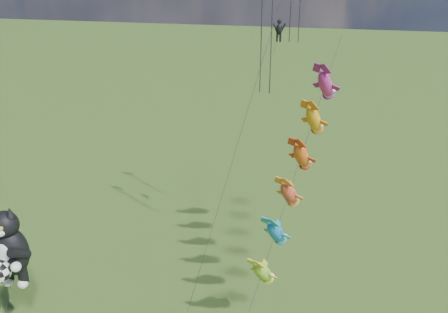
# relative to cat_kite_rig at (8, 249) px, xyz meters

# --- Properties ---
(cat_kite_rig) EXTENTS (2.76, 4.30, 10.46)m
(cat_kite_rig) POSITION_rel_cat_kite_rig_xyz_m (0.00, 0.00, 0.00)
(cat_kite_rig) COLOR brown
(cat_kite_rig) RESTS_ON ground
(fish_windsock_rig) EXTENTS (5.82, 14.95, 19.36)m
(fish_windsock_rig) POSITION_rel_cat_kite_rig_xyz_m (17.62, 7.63, 3.42)
(fish_windsock_rig) COLOR brown
(fish_windsock_rig) RESTS_ON ground
(parafoil_rig) EXTENTS (6.59, 16.66, 27.02)m
(parafoil_rig) POSITION_rel_cat_kite_rig_xyz_m (15.57, 11.79, 13.22)
(parafoil_rig) COLOR brown
(parafoil_rig) RESTS_ON ground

